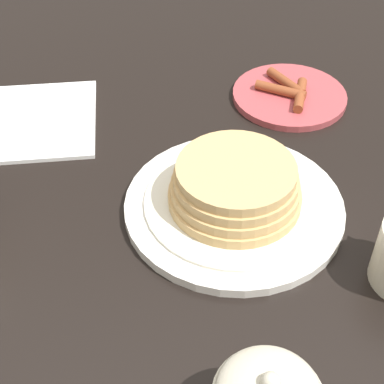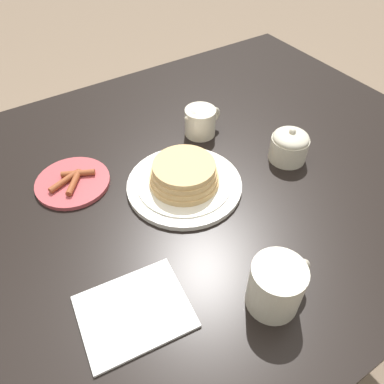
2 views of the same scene
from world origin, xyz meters
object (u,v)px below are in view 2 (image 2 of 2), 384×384
coffee_mug (275,287)px  sugar_bowl (289,145)px  pancake_plate (184,179)px  napkin (134,311)px  side_plate_bacon (73,182)px  creamer_pitcher (200,121)px

coffee_mug → sugar_bowl: bearing=43.2°
pancake_plate → napkin: 0.32m
side_plate_bacon → napkin: 0.36m
pancake_plate → creamer_pitcher: (0.14, 0.15, 0.01)m
side_plate_bacon → napkin: bearing=-93.9°
sugar_bowl → napkin: bearing=-162.1°
creamer_pitcher → sugar_bowl: bearing=-58.5°
pancake_plate → side_plate_bacon: bearing=145.1°
coffee_mug → napkin: (-0.21, 0.11, -0.05)m
coffee_mug → sugar_bowl: 0.40m
napkin → side_plate_bacon: bearing=86.1°
pancake_plate → sugar_bowl: (0.26, -0.05, 0.02)m
side_plate_bacon → coffee_mug: coffee_mug is taller
creamer_pitcher → napkin: 0.52m
creamer_pitcher → sugar_bowl: 0.23m
side_plate_bacon → creamer_pitcher: bearing=0.5°
napkin → coffee_mug: bearing=-28.0°
pancake_plate → side_plate_bacon: pancake_plate is taller
pancake_plate → napkin: pancake_plate is taller
sugar_bowl → side_plate_bacon: bearing=157.4°
pancake_plate → creamer_pitcher: size_ratio=2.27×
pancake_plate → creamer_pitcher: bearing=46.5°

